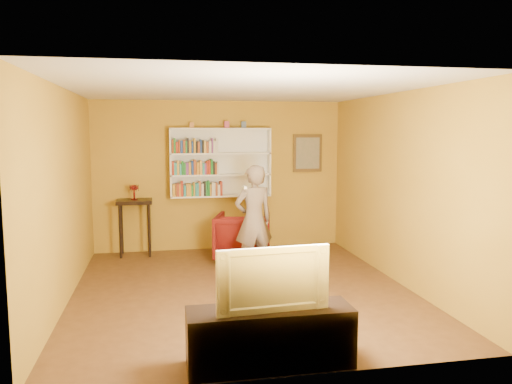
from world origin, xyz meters
The scene contains 16 objects.
room_shell centered at (0.00, 0.00, 1.02)m, with size 5.30×5.80×2.88m.
bookshelf centered at (0.00, 2.41, 1.59)m, with size 1.80×0.29×1.23m.
books_row_lower centered at (-0.41, 2.30, 1.13)m, with size 0.88×0.19×0.27m.
books_row_middle centered at (-0.44, 2.30, 1.51)m, with size 0.82×0.19×0.27m.
books_row_upper centered at (-0.46, 2.30, 1.89)m, with size 0.81×0.19×0.27m.
ornament_left centered at (-0.50, 2.35, 2.26)m, with size 0.07×0.07×0.10m, color #C57A38.
ornament_centre centered at (0.11, 2.35, 2.27)m, with size 0.09×0.09×0.12m, color #A93858.
ornament_right centered at (0.42, 2.35, 2.27)m, with size 0.08×0.08×0.12m, color #485978.
framed_painting centered at (1.65, 2.46, 1.75)m, with size 0.55×0.05×0.70m.
console_table centered at (-1.51, 2.25, 0.81)m, with size 0.60×0.46×0.98m.
ruby_lustre centered at (-1.51, 2.25, 1.17)m, with size 0.16×0.16×0.26m.
armchair centered at (0.26, 1.55, 0.40)m, with size 0.85×0.88×0.80m, color #490507.
person centered at (0.30, 0.72, 0.83)m, with size 0.60×0.40×1.66m, color brown.
game_remote centered at (0.10, 0.33, 1.37)m, with size 0.04×0.15×0.04m, color white.
tv_cabinet centered at (-0.11, -2.25, 0.27)m, with size 1.52×0.46×0.54m, color black.
television centered at (-0.11, -2.25, 0.84)m, with size 1.03×0.14×0.59m, color black.
Camera 1 is at (-1.06, -6.53, 2.14)m, focal length 35.00 mm.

